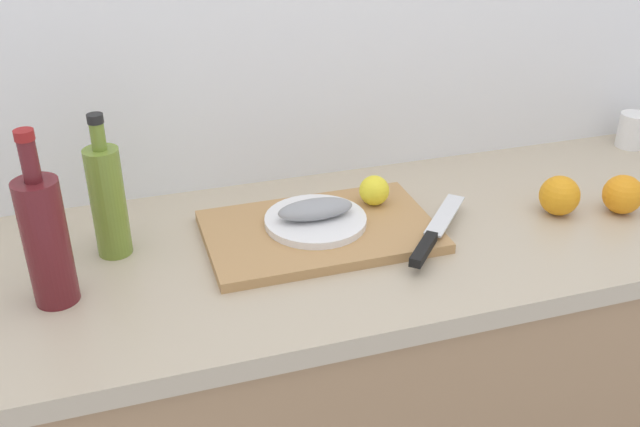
# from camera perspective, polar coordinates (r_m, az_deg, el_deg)

# --- Properties ---
(back_wall) EXTENTS (3.20, 0.05, 2.50)m
(back_wall) POSITION_cam_1_polar(r_m,az_deg,el_deg) (1.57, -2.49, 14.89)
(back_wall) COLOR white
(back_wall) RESTS_ON ground_plane
(kitchen_counter) EXTENTS (2.00, 0.60, 0.90)m
(kitchen_counter) POSITION_cam_1_polar(r_m,az_deg,el_deg) (1.68, 1.13, -15.42)
(kitchen_counter) COLOR #9E7A56
(kitchen_counter) RESTS_ON ground_plane
(cutting_board) EXTENTS (0.45, 0.28, 0.02)m
(cutting_board) POSITION_cam_1_polar(r_m,az_deg,el_deg) (1.42, 0.00, -1.42)
(cutting_board) COLOR tan
(cutting_board) RESTS_ON kitchen_counter
(white_plate) EXTENTS (0.20, 0.20, 0.01)m
(white_plate) POSITION_cam_1_polar(r_m,az_deg,el_deg) (1.42, -0.36, -0.56)
(white_plate) COLOR white
(white_plate) RESTS_ON cutting_board
(fish_fillet) EXTENTS (0.15, 0.06, 0.04)m
(fish_fillet) POSITION_cam_1_polar(r_m,az_deg,el_deg) (1.41, -0.36, 0.34)
(fish_fillet) COLOR gray
(fish_fillet) RESTS_ON white_plate
(chef_knife) EXTENTS (0.21, 0.24, 0.02)m
(chef_knife) POSITION_cam_1_polar(r_m,az_deg,el_deg) (1.38, 8.85, -1.77)
(chef_knife) COLOR silver
(chef_knife) RESTS_ON cutting_board
(lemon_0) EXTENTS (0.06, 0.06, 0.06)m
(lemon_0) POSITION_cam_1_polar(r_m,az_deg,el_deg) (1.49, 4.32, 1.84)
(lemon_0) COLOR yellow
(lemon_0) RESTS_ON cutting_board
(olive_oil_bottle) EXTENTS (0.06, 0.06, 0.28)m
(olive_oil_bottle) POSITION_cam_1_polar(r_m,az_deg,el_deg) (1.37, -16.46, 1.09)
(olive_oil_bottle) COLOR olive
(olive_oil_bottle) RESTS_ON kitchen_counter
(wine_bottle) EXTENTS (0.07, 0.07, 0.31)m
(wine_bottle) POSITION_cam_1_polar(r_m,az_deg,el_deg) (1.26, -20.89, -1.86)
(wine_bottle) COLOR #59191E
(wine_bottle) RESTS_ON kitchen_counter
(coffee_mug_0) EXTENTS (0.11, 0.07, 0.09)m
(coffee_mug_0) POSITION_cam_1_polar(r_m,az_deg,el_deg) (1.98, 23.58, 6.09)
(coffee_mug_0) COLOR white
(coffee_mug_0) RESTS_ON kitchen_counter
(orange_0) EXTENTS (0.08, 0.08, 0.08)m
(orange_0) POSITION_cam_1_polar(r_m,az_deg,el_deg) (1.62, 22.85, 1.41)
(orange_0) COLOR orange
(orange_0) RESTS_ON kitchen_counter
(orange_1) EXTENTS (0.08, 0.08, 0.08)m
(orange_1) POSITION_cam_1_polar(r_m,az_deg,el_deg) (1.57, 18.44, 1.36)
(orange_1) COLOR orange
(orange_1) RESTS_ON kitchen_counter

